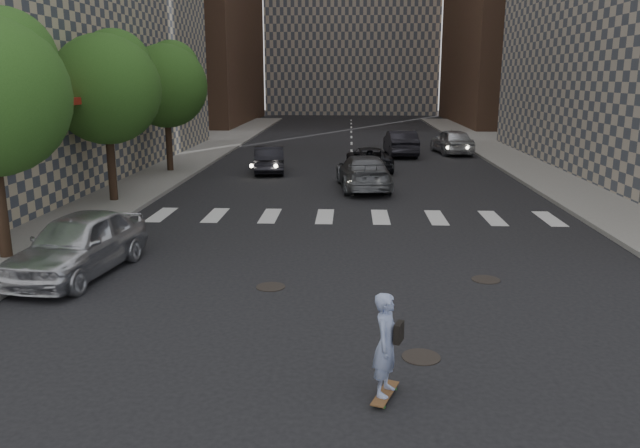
# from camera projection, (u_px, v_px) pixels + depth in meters

# --- Properties ---
(ground) EXTENTS (160.00, 160.00, 0.00)m
(ground) POSITION_uv_depth(u_px,v_px,m) (354.00, 307.00, 13.75)
(ground) COLOR black
(ground) RESTS_ON ground
(sidewalk_left) EXTENTS (13.00, 80.00, 0.15)m
(sidewalk_left) POSITION_uv_depth(u_px,v_px,m) (85.00, 168.00, 33.83)
(sidewalk_left) COLOR gray
(sidewalk_left) RESTS_ON ground
(sidewalk_right) EXTENTS (13.00, 80.00, 0.15)m
(sidewalk_right) POSITION_uv_depth(u_px,v_px,m) (630.00, 172.00, 32.49)
(sidewalk_right) COLOR gray
(sidewalk_right) RESTS_ON ground
(tree_b) EXTENTS (4.20, 4.20, 6.60)m
(tree_b) POSITION_uv_depth(u_px,v_px,m) (108.00, 84.00, 23.93)
(tree_b) COLOR #382619
(tree_b) RESTS_ON sidewalk_left
(tree_c) EXTENTS (4.20, 4.20, 6.60)m
(tree_c) POSITION_uv_depth(u_px,v_px,m) (167.00, 82.00, 31.70)
(tree_c) COLOR #382619
(tree_c) RESTS_ON sidewalk_left
(manhole_a) EXTENTS (0.70, 0.70, 0.02)m
(manhole_a) POSITION_uv_depth(u_px,v_px,m) (421.00, 357.00, 11.26)
(manhole_a) COLOR black
(manhole_a) RESTS_ON ground
(manhole_b) EXTENTS (0.70, 0.70, 0.02)m
(manhole_b) POSITION_uv_depth(u_px,v_px,m) (271.00, 287.00, 15.00)
(manhole_b) COLOR black
(manhole_b) RESTS_ON ground
(manhole_c) EXTENTS (0.70, 0.70, 0.02)m
(manhole_c) POSITION_uv_depth(u_px,v_px,m) (486.00, 280.00, 15.54)
(manhole_c) COLOR black
(manhole_c) RESTS_ON ground
(skateboarder) EXTENTS (0.58, 0.90, 1.75)m
(skateboarder) POSITION_uv_depth(u_px,v_px,m) (387.00, 344.00, 9.63)
(skateboarder) COLOR brown
(skateboarder) RESTS_ON ground
(silver_sedan) EXTENTS (2.51, 4.90, 1.60)m
(silver_sedan) POSITION_uv_depth(u_px,v_px,m) (78.00, 244.00, 15.83)
(silver_sedan) COLOR silver
(silver_sedan) RESTS_ON ground
(traffic_car_a) EXTENTS (1.97, 4.39, 1.40)m
(traffic_car_a) POSITION_uv_depth(u_px,v_px,m) (269.00, 159.00, 32.69)
(traffic_car_a) COLOR black
(traffic_car_a) RESTS_ON ground
(traffic_car_b) EXTENTS (2.65, 5.46, 1.53)m
(traffic_car_b) POSITION_uv_depth(u_px,v_px,m) (364.00, 172.00, 27.82)
(traffic_car_b) COLOR #55575C
(traffic_car_b) RESTS_ON ground
(traffic_car_c) EXTENTS (2.55, 4.76, 1.27)m
(traffic_car_c) POSITION_uv_depth(u_px,v_px,m) (369.00, 159.00, 33.27)
(traffic_car_c) COLOR black
(traffic_car_c) RESTS_ON ground
(traffic_car_d) EXTENTS (2.53, 5.00, 1.63)m
(traffic_car_d) POSITION_uv_depth(u_px,v_px,m) (452.00, 141.00, 40.44)
(traffic_car_d) COLOR #BABDC2
(traffic_car_d) RESTS_ON ground
(traffic_car_e) EXTENTS (2.00, 5.03, 1.63)m
(traffic_car_e) POSITION_uv_depth(u_px,v_px,m) (400.00, 143.00, 39.45)
(traffic_car_e) COLOR black
(traffic_car_e) RESTS_ON ground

